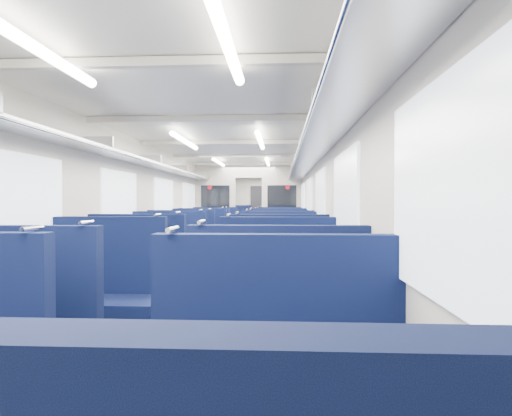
{
  "coord_description": "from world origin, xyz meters",
  "views": [
    {
      "loc": [
        0.85,
        -8.9,
        1.38
      ],
      "look_at": [
        0.2,
        2.56,
        1.21
      ],
      "focal_mm": 30.94,
      "sensor_mm": 36.0,
      "label": 1
    }
  ],
  "objects": [
    {
      "name": "seat_27",
      "position": [
        0.83,
        7.61,
        0.39
      ],
      "size": [
        1.14,
        0.63,
        1.27
      ],
      "color": "#0D1740",
      "rests_on": "floor"
    },
    {
      "name": "luggage_rack_right",
      "position": [
        1.21,
        0.0,
        1.97
      ],
      "size": [
        0.36,
        17.4,
        0.18
      ],
      "color": "#B2B5BA",
      "rests_on": "wall_right"
    },
    {
      "name": "seat_7",
      "position": [
        0.83,
        -4.84,
        0.39
      ],
      "size": [
        1.14,
        0.63,
        1.27
      ],
      "color": "#0D1740",
      "rests_on": "floor"
    },
    {
      "name": "floor",
      "position": [
        0.0,
        0.0,
        0.0
      ],
      "size": [
        2.8,
        18.0,
        0.01
      ],
      "primitive_type": "cube",
      "color": "black",
      "rests_on": "ground"
    },
    {
      "name": "seat_15",
      "position": [
        0.83,
        -0.33,
        0.39
      ],
      "size": [
        1.14,
        0.63,
        1.27
      ],
      "color": "#0D1740",
      "rests_on": "floor"
    },
    {
      "name": "dado_right",
      "position": [
        1.39,
        0.0,
        0.35
      ],
      "size": [
        0.03,
        17.9,
        0.7
      ],
      "primitive_type": "cube",
      "color": "#101736",
      "rests_on": "floor"
    },
    {
      "name": "seat_11",
      "position": [
        0.83,
        -2.6,
        0.39
      ],
      "size": [
        1.14,
        0.63,
        1.27
      ],
      "color": "#0D1740",
      "rests_on": "floor"
    },
    {
      "name": "wall_right",
      "position": [
        1.4,
        0.0,
        1.18
      ],
      "size": [
        0.02,
        18.0,
        2.35
      ],
      "primitive_type": "cube",
      "color": "beige",
      "rests_on": "floor"
    },
    {
      "name": "seat_12",
      "position": [
        -0.83,
        -1.4,
        0.39
      ],
      "size": [
        1.14,
        0.63,
        1.27
      ],
      "color": "#0D1740",
      "rests_on": "floor"
    },
    {
      "name": "end_door",
      "position": [
        0.0,
        8.94,
        1.0
      ],
      "size": [
        0.75,
        0.06,
        2.0
      ],
      "primitive_type": "cube",
      "color": "black",
      "rests_on": "floor"
    },
    {
      "name": "ceiling",
      "position": [
        0.0,
        0.0,
        2.35
      ],
      "size": [
        2.8,
        18.0,
        0.01
      ],
      "primitive_type": "cube",
      "color": "silver",
      "rests_on": "wall_left"
    },
    {
      "name": "seat_4",
      "position": [
        -0.83,
        -6.1,
        0.39
      ],
      "size": [
        1.14,
        0.63,
        1.27
      ],
      "color": "#0D1740",
      "rests_on": "floor"
    },
    {
      "name": "seat_26",
      "position": [
        -0.83,
        7.54,
        0.39
      ],
      "size": [
        1.14,
        0.63,
        1.27
      ],
      "color": "#0D1740",
      "rests_on": "floor"
    },
    {
      "name": "seat_16",
      "position": [
        -0.83,
        0.83,
        0.39
      ],
      "size": [
        1.14,
        0.63,
        1.27
      ],
      "color": "#0D1740",
      "rests_on": "floor"
    },
    {
      "name": "seat_23",
      "position": [
        0.83,
        5.17,
        0.39
      ],
      "size": [
        1.14,
        0.63,
        1.27
      ],
      "color": "#0D1740",
      "rests_on": "floor"
    },
    {
      "name": "luggage_rack_left",
      "position": [
        -1.21,
        0.0,
        1.97
      ],
      "size": [
        0.36,
        17.4,
        0.18
      ],
      "color": "#B2B5BA",
      "rests_on": "wall_left"
    },
    {
      "name": "seat_20",
      "position": [
        -0.83,
        4.16,
        0.39
      ],
      "size": [
        1.14,
        0.63,
        1.27
      ],
      "color": "#0D1740",
      "rests_on": "floor"
    },
    {
      "name": "seat_25",
      "position": [
        0.83,
        6.38,
        0.39
      ],
      "size": [
        1.14,
        0.63,
        1.27
      ],
      "color": "#0D1740",
      "rests_on": "floor"
    },
    {
      "name": "ceiling_fittings",
      "position": [
        0.0,
        -0.26,
        2.29
      ],
      "size": [
        2.7,
        16.06,
        0.11
      ],
      "color": "beige",
      "rests_on": "ceiling"
    },
    {
      "name": "wall_left",
      "position": [
        -1.4,
        0.0,
        1.18
      ],
      "size": [
        0.02,
        18.0,
        2.35
      ],
      "primitive_type": "cube",
      "color": "beige",
      "rests_on": "floor"
    },
    {
      "name": "seat_22",
      "position": [
        -0.83,
        5.25,
        0.39
      ],
      "size": [
        1.14,
        0.63,
        1.27
      ],
      "color": "#0D1740",
      "rests_on": "floor"
    },
    {
      "name": "seat_13",
      "position": [
        0.83,
        -1.43,
        0.39
      ],
      "size": [
        1.14,
        0.63,
        1.27
      ],
      "color": "#0D1740",
      "rests_on": "floor"
    },
    {
      "name": "seat_18",
      "position": [
        -0.83,
        1.99,
        0.39
      ],
      "size": [
        1.14,
        0.63,
        1.27
      ],
      "color": "#0D1740",
      "rests_on": "floor"
    },
    {
      "name": "seat_19",
      "position": [
        0.83,
        2.03,
        0.39
      ],
      "size": [
        1.14,
        0.63,
        1.27
      ],
      "color": "#0D1740",
      "rests_on": "floor"
    },
    {
      "name": "seat_10",
      "position": [
        -0.83,
        -2.54,
        0.39
      ],
      "size": [
        1.14,
        0.63,
        1.27
      ],
      "color": "#0D1740",
      "rests_on": "floor"
    },
    {
      "name": "seat_17",
      "position": [
        0.83,
        0.93,
        0.39
      ],
      "size": [
        1.14,
        0.63,
        1.27
      ],
      "color": "#0D1740",
      "rests_on": "floor"
    },
    {
      "name": "seat_14",
      "position": [
        -0.83,
        -0.13,
        0.39
      ],
      "size": [
        1.14,
        0.63,
        1.27
      ],
      "color": "#0D1740",
      "rests_on": "floor"
    },
    {
      "name": "seat_9",
      "position": [
        0.83,
        -3.69,
        0.39
      ],
      "size": [
        1.14,
        0.63,
        1.27
      ],
      "color": "#0D1740",
      "rests_on": "floor"
    },
    {
      "name": "windows",
      "position": [
        0.0,
        -0.46,
        1.42
      ],
      "size": [
        2.78,
        15.6,
        0.75
      ],
      "color": "white",
      "rests_on": "wall_left"
    },
    {
      "name": "seat_6",
      "position": [
        -0.83,
        -4.84,
        0.39
      ],
      "size": [
        1.14,
        0.63,
        1.27
      ],
      "color": "#0D1740",
      "rests_on": "floor"
    },
    {
      "name": "seat_24",
      "position": [
        -0.83,
        6.41,
        0.39
      ],
      "size": [
        1.14,
        0.63,
        1.27
      ],
      "color": "#0D1740",
      "rests_on": "floor"
    },
    {
      "name": "dado_left",
      "position": [
        -1.39,
        0.0,
        0.35
      ],
      "size": [
        0.03,
        17.9,
        0.7
      ],
      "primitive_type": "cube",
      "color": "#101736",
      "rests_on": "floor"
    },
    {
      "name": "seat_5",
      "position": [
        0.83,
        -5.99,
        0.39
      ],
      "size": [
        1.14,
        0.63,
        1.27
      ],
      "color": "#0D1740",
      "rests_on": "floor"
    },
    {
      "name": "seat_8",
      "position": [
        -0.83,
        -3.69,
        0.39
      ],
      "size": [
        1.14,
        0.63,
        1.27
      ],
      "color": "#0D1740",
      "rests_on": "floor"
    },
    {
      "name": "wall_far",
      "position": [
        0.0,
        9.0,
        1.18
      ],
      "size": [
        2.8,
        0.02,
        2.35
      ],
      "primitive_type": "cube",
      "color": "beige",
      "rests_on": "floor"
    },
    {
      "name": "bulkhead",
      "position": [
        -0.0,
        2.66,
        1.23
      ],
      "size": [
        2.8,
        0.1,
        2.35
      ],
      "color": "beige",
      "rests_on": "floor"
    },
    {
      "name": "seat_21",
      "position": [
        0.83,
        4.23,
        0.39
      ],
      "size": [
        1.14,
        0.63,
        1.27
      ],
      "color": "#0D1740",
      "rests_on": "floor"
    }
  ]
}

